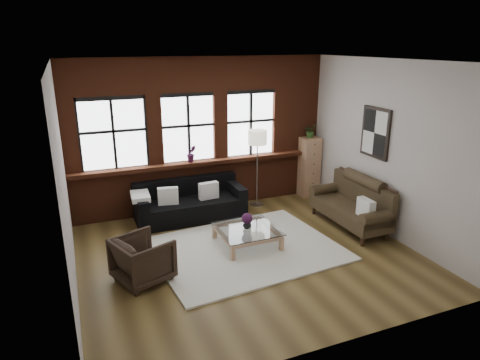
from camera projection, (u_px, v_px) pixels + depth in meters
name	position (u px, v px, depth m)	size (l,w,h in m)	color
floor	(248.00, 254.00, 7.32)	(5.50, 5.50, 0.00)	brown
ceiling	(249.00, 61.00, 6.33)	(5.50, 5.50, 0.00)	white
wall_back	(202.00, 135.00, 9.03)	(5.50, 5.50, 0.00)	beige
wall_front	(340.00, 223.00, 4.62)	(5.50, 5.50, 0.00)	beige
wall_left	(64.00, 186.00, 5.84)	(5.00, 5.00, 0.00)	beige
wall_right	(386.00, 149.00, 7.82)	(5.00, 5.00, 0.00)	beige
brick_backwall	(202.00, 135.00, 8.97)	(5.50, 0.12, 3.20)	#5D2815
sill_ledge	(204.00, 162.00, 9.07)	(5.50, 0.30, 0.08)	#5D2815
window_left	(113.00, 135.00, 8.29)	(1.38, 0.10, 1.50)	black
window_mid	(188.00, 129.00, 8.83)	(1.38, 0.10, 1.50)	black
window_right	(250.00, 124.00, 9.33)	(1.38, 0.10, 1.50)	black
wall_poster	(376.00, 133.00, 7.99)	(0.05, 0.74, 0.94)	black
shag_rug	(246.00, 249.00, 7.48)	(3.10, 2.44, 0.03)	silver
dark_sofa	(190.00, 200.00, 8.70)	(2.20, 0.89, 0.80)	black
pillow_a	(168.00, 196.00, 8.38)	(0.40, 0.14, 0.34)	white
pillow_b	(209.00, 191.00, 8.69)	(0.40, 0.14, 0.34)	white
vintage_settee	(350.00, 203.00, 8.29)	(0.83, 1.86, 0.99)	#312717
pillow_settee	(366.00, 208.00, 7.73)	(0.14, 0.38, 0.34)	white
armchair	(143.00, 259.00, 6.43)	(0.75, 0.77, 0.70)	black
coffee_table	(247.00, 237.00, 7.59)	(1.02, 1.02, 0.35)	tan
vase	(247.00, 224.00, 7.52)	(0.15, 0.15, 0.15)	#B2B2B2
flowers	(247.00, 218.00, 7.48)	(0.19, 0.19, 0.19)	#471843
drawer_chest	(308.00, 167.00, 9.98)	(0.43, 0.43, 1.39)	tan
potted_plant_top	(310.00, 131.00, 9.72)	(0.28, 0.24, 0.31)	#2D5923
floor_lamp	(257.00, 165.00, 9.25)	(0.40, 0.40, 1.84)	#A5A5A8
sill_plant	(191.00, 154.00, 8.87)	(0.20, 0.16, 0.36)	#471843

